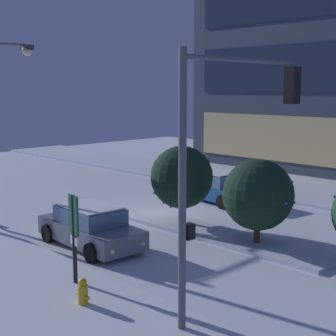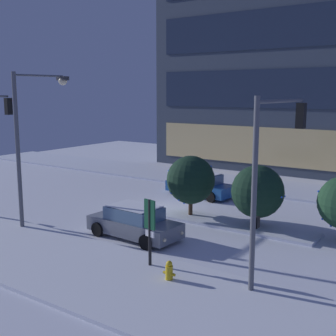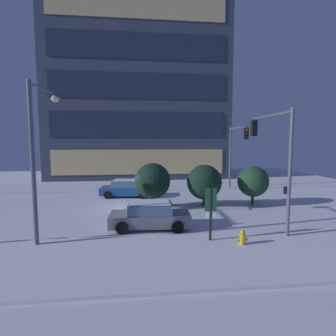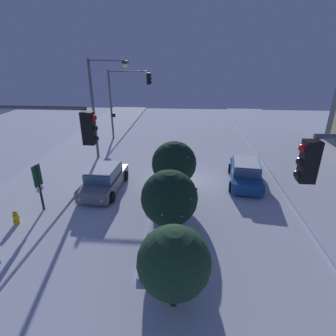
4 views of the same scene
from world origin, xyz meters
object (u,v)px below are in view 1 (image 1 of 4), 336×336
Objects in this scene: traffic_light_corner_near_right at (232,137)px; decorated_tree_right_of_median at (258,195)px; car_far at (215,187)px; fire_hydrant at (83,294)px; car_near at (90,227)px; decorated_tree_median at (182,177)px; parking_info_sign at (74,230)px.

traffic_light_corner_near_right reaches higher than decorated_tree_right_of_median.
car_far is at bearing 141.95° from decorated_tree_right_of_median.
car_far is 5.73× the size of fire_hydrant.
car_near is at bearing 85.14° from traffic_light_corner_near_right.
car_far is 1.42× the size of decorated_tree_median.
decorated_tree_right_of_median reaches higher than parking_info_sign.
decorated_tree_median is at bearing 179.91° from decorated_tree_right_of_median.
car_far is 1.76× the size of parking_info_sign.
decorated_tree_right_of_median is (-2.64, 4.87, -2.56)m from traffic_light_corner_near_right.
car_near is 1.72× the size of parking_info_sign.
parking_info_sign is 0.81× the size of decorated_tree_median.
car_near is 1.46× the size of decorated_tree_right_of_median.
decorated_tree_right_of_median is at bearing 148.90° from car_far.
car_near is 7.77m from traffic_light_corner_near_right.
decorated_tree_median is (-2.39, 6.80, 0.33)m from parking_info_sign.
car_near is 0.71× the size of traffic_light_corner_near_right.
fire_hydrant is 1.98m from parking_info_sign.
car_far is (-1.65, 8.83, 0.00)m from car_near.
fire_hydrant is (4.10, -3.18, -0.31)m from car_near.
car_far reaches higher than fire_hydrant.
car_far is 1.49× the size of decorated_tree_right_of_median.
decorated_tree_median is at bearing 87.97° from car_near.
parking_info_sign is at bearing -39.25° from car_near.
decorated_tree_right_of_median is at bearing 89.66° from fire_hydrant.
decorated_tree_median is 3.77m from decorated_tree_right_of_median.
decorated_tree_median is at bearing 52.77° from traffic_light_corner_near_right.
car_near is at bearing -94.96° from decorated_tree_median.
decorated_tree_right_of_median is (1.38, 6.80, 0.19)m from parking_info_sign.
decorated_tree_median is (2.03, -4.53, 1.32)m from car_far.
traffic_light_corner_near_right is at bearing 138.85° from car_far.
parking_info_sign is 0.85× the size of decorated_tree_right_of_median.
car_far is 7.46m from decorated_tree_right_of_median.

